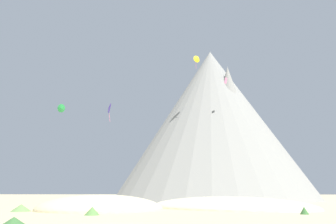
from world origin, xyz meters
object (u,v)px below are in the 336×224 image
rock_massif (214,123)px  kite_pink_high (226,81)px  bush_ridge_crest (21,208)px  kite_green_mid (61,108)px  kite_yellow_high (197,59)px  bush_low_patch (14,221)px  bush_far_right (304,210)px  bush_far_left (92,211)px  kite_indigo_mid (109,108)px

rock_massif → kite_pink_high: (1.73, -18.01, 7.77)m
bush_ridge_crest → kite_green_mid: 24.40m
kite_pink_high → kite_yellow_high: kite_yellow_high is taller
bush_low_patch → kite_yellow_high: bearing=72.7°
bush_far_right → kite_green_mid: 46.87m
bush_far_left → bush_low_patch: 12.02m
kite_yellow_high → rock_massif: bearing=37.0°
bush_far_right → kite_indigo_mid: 52.50m
bush_ridge_crest → kite_green_mid: (-1.77, 16.42, 17.96)m
kite_yellow_high → kite_indigo_mid: bearing=167.2°
bush_low_patch → rock_massif: rock_massif is taller
bush_far_left → bush_low_patch: bearing=-106.4°
kite_green_mid → kite_pink_high: kite_pink_high is taller
kite_pink_high → kite_yellow_high: bearing=-9.7°
kite_indigo_mid → kite_pink_high: (29.21, 6.87, 8.87)m
bush_ridge_crest → kite_yellow_high: kite_yellow_high is taller
bush_low_patch → kite_yellow_high: 71.27m
rock_massif → kite_yellow_high: rock_massif is taller
bush_ridge_crest → bush_far_left: 13.20m
rock_massif → kite_yellow_high: size_ratio=21.44×
rock_massif → kite_indigo_mid: (-27.48, -24.89, -1.10)m
bush_far_left → bush_ridge_crest: bearing=150.4°
kite_yellow_high → bush_low_patch: bearing=-141.2°
bush_low_patch → bush_ridge_crest: bearing=114.1°
bush_ridge_crest → kite_yellow_high: bearing=56.8°
kite_pink_high → kite_yellow_high: 10.22m
bush_low_patch → rock_massif: 81.32m
rock_massif → kite_pink_high: bearing=-84.5°
rock_massif → bush_far_right: bearing=-85.7°
bush_far_left → bush_low_patch: (-3.39, -11.53, -0.13)m
bush_far_right → kite_yellow_high: (-10.28, 43.94, 37.32)m
bush_far_right → bush_low_patch: (-28.26, -13.97, -0.11)m
bush_low_patch → kite_green_mid: 40.15m
bush_far_left → kite_indigo_mid: (-7.19, 37.95, 21.60)m
bush_far_left → kite_indigo_mid: 44.26m
bush_low_patch → bush_far_left: bearing=73.6°
bush_far_left → kite_yellow_high: (14.59, 46.38, 37.31)m
kite_green_mid → kite_yellow_high: kite_yellow_high is taller
rock_massif → kite_pink_high: 19.69m
bush_ridge_crest → kite_pink_high: bearing=48.8°
bush_far_left → kite_indigo_mid: bearing=100.7°
bush_ridge_crest → bush_far_left: size_ratio=1.50×
kite_indigo_mid → bush_far_right: bearing=34.9°
bush_far_right → kite_green_mid: kite_green_mid is taller
kite_green_mid → kite_yellow_high: (27.85, 23.45, 19.34)m
bush_far_right → bush_far_left: 24.99m
bush_far_right → bush_low_patch: bush_far_right is taller
bush_far_left → kite_indigo_mid: size_ratio=0.38×
bush_far_left → kite_pink_high: (22.02, 44.83, 30.47)m
kite_yellow_high → bush_ridge_crest: bearing=-157.1°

